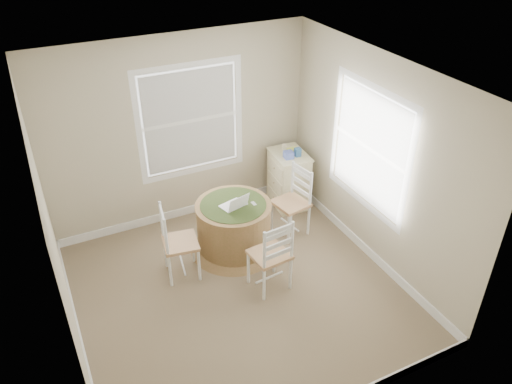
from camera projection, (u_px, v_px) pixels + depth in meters
room at (244, 188)px, 5.38m from camera, size 3.64×3.64×2.64m
round_table at (234, 225)px, 6.38m from camera, size 1.14×1.14×0.69m
chair_left at (180, 242)px, 5.91m from camera, size 0.46×0.48×0.95m
chair_near at (270, 254)px, 5.73m from camera, size 0.46×0.44×0.95m
chair_right at (291, 203)px, 6.63m from camera, size 0.47×0.48×0.95m
laptop at (234, 205)px, 6.16m from camera, size 0.36×0.33×0.21m
mouse at (246, 203)px, 6.23m from camera, size 0.06×0.09×0.03m
phone at (254, 204)px, 6.23m from camera, size 0.05×0.09×0.02m
keys at (246, 198)px, 6.34m from camera, size 0.06×0.05×0.02m
corner_chest at (288, 179)px, 7.26m from camera, size 0.52×0.66×0.84m
tissue_box at (288, 155)px, 6.90m from camera, size 0.13×0.13×0.10m
box_yellow at (293, 150)px, 7.07m from camera, size 0.16×0.11×0.06m
box_blue at (298, 152)px, 6.95m from camera, size 0.09×0.09×0.12m
cup_cream at (284, 147)px, 7.12m from camera, size 0.07×0.07×0.09m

